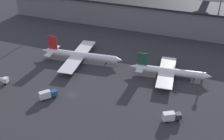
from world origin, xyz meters
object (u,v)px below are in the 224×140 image
Objects in this scene: airplane_0 at (80,55)px; airplane_1 at (169,72)px; service_vehicle_1 at (48,94)px; service_vehicle_0 at (1,80)px; service_vehicle_2 at (171,116)px.

airplane_0 is 45.21m from airplane_1.
service_vehicle_1 is at bearing -93.00° from airplane_0.
service_vehicle_0 is 1.00× the size of service_vehicle_1.
airplane_1 is 55.35m from service_vehicle_1.
airplane_0 reaches higher than service_vehicle_0.
service_vehicle_0 is at bearing 150.59° from service_vehicle_2.
airplane_0 is at bearing 41.02° from service_vehicle_0.
service_vehicle_1 is 50.22m from service_vehicle_2.
service_vehicle_2 reaches higher than service_vehicle_1.
airplane_0 reaches higher than service_vehicle_2.
service_vehicle_0 is (-24.01, -31.56, -1.30)m from airplane_0.
airplane_0 is 1.15× the size of airplane_1.
service_vehicle_0 is at bearing 124.12° from service_vehicle_1.
service_vehicle_2 is (51.94, -29.96, -0.93)m from airplane_0.
airplane_1 is (45.20, 0.26, -0.11)m from airplane_0.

